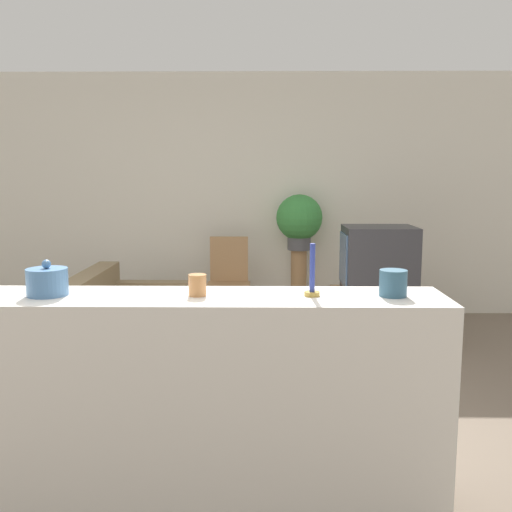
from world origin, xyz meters
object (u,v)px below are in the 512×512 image
at_px(decorative_bowl, 47,282).
at_px(potted_plant, 299,219).
at_px(couch, 122,329).
at_px(wooden_chair, 229,278).
at_px(television, 378,259).

bearing_deg(decorative_bowl, potted_plant, 69.51).
bearing_deg(couch, wooden_chair, 49.25).
relative_size(wooden_chair, potted_plant, 1.57).
bearing_deg(television, decorative_bowl, -127.62).
height_order(television, wooden_chair, television).
bearing_deg(television, wooden_chair, 154.51).
bearing_deg(television, couch, -171.57).
xyz_separation_m(television, wooden_chair, (-1.40, 0.67, -0.31)).
relative_size(potted_plant, decorative_bowl, 3.30).
distance_m(television, decorative_bowl, 3.30).
relative_size(couch, wooden_chair, 1.77).
bearing_deg(wooden_chair, couch, -130.75).
distance_m(couch, potted_plant, 2.27).
height_order(couch, potted_plant, potted_plant).
height_order(television, decorative_bowl, decorative_bowl).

